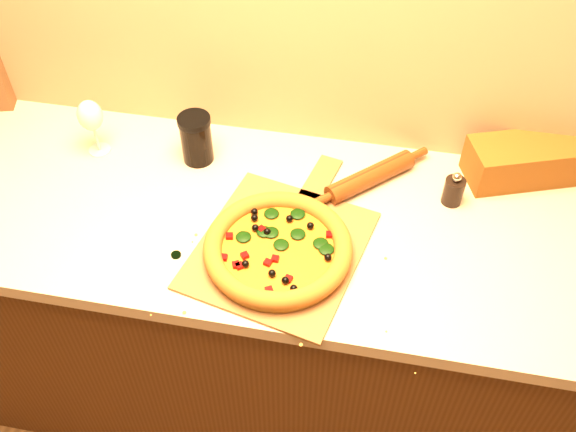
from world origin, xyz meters
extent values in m
cube|color=#49290F|center=(0.00, 1.43, 0.43)|extent=(2.80, 0.65, 0.86)
cube|color=beige|center=(0.00, 1.43, 0.88)|extent=(2.84, 0.68, 0.04)
cube|color=brown|center=(0.07, 1.31, 0.90)|extent=(0.46, 0.49, 0.01)
cube|color=brown|center=(0.13, 1.58, 0.90)|extent=(0.10, 0.18, 0.01)
cylinder|color=#AE7C2B|center=(0.07, 1.29, 0.92)|extent=(0.34, 0.34, 0.02)
cylinder|color=orange|center=(0.07, 1.29, 0.93)|extent=(0.28, 0.28, 0.01)
torus|color=brown|center=(0.07, 1.29, 0.94)|extent=(0.35, 0.35, 0.04)
ellipsoid|color=black|center=(0.13, 1.32, 0.94)|extent=(0.04, 0.04, 0.01)
sphere|color=black|center=(0.03, 1.27, 0.94)|extent=(0.02, 0.02, 0.02)
cube|color=#820405|center=(0.10, 1.24, 0.94)|extent=(0.02, 0.02, 0.01)
cylinder|color=black|center=(-0.17, 1.25, 0.90)|extent=(0.03, 0.03, 0.01)
cylinder|color=black|center=(0.48, 1.56, 0.94)|extent=(0.05, 0.05, 0.07)
sphere|color=silver|center=(0.48, 1.56, 0.99)|extent=(0.02, 0.02, 0.02)
cylinder|color=#5E2410|center=(0.26, 1.59, 0.93)|extent=(0.23, 0.22, 0.05)
cylinder|color=#5E2410|center=(0.38, 1.70, 0.93)|extent=(0.06, 0.06, 0.02)
cylinder|color=#5E2410|center=(0.15, 1.47, 0.93)|extent=(0.06, 0.06, 0.02)
cube|color=brown|center=(0.71, 1.71, 0.96)|extent=(0.42, 0.26, 0.11)
cylinder|color=silver|center=(-0.50, 1.58, 0.90)|extent=(0.06, 0.06, 0.00)
cylinder|color=silver|center=(-0.50, 1.58, 0.94)|extent=(0.01, 0.01, 0.08)
ellipsoid|color=silver|center=(-0.50, 1.58, 1.02)|extent=(0.07, 0.07, 0.09)
cylinder|color=black|center=(-0.21, 1.60, 0.96)|extent=(0.08, 0.08, 0.13)
cylinder|color=black|center=(-0.21, 1.60, 1.03)|extent=(0.09, 0.09, 0.02)
camera|label=1|loc=(0.28, 0.34, 2.10)|focal=40.00mm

